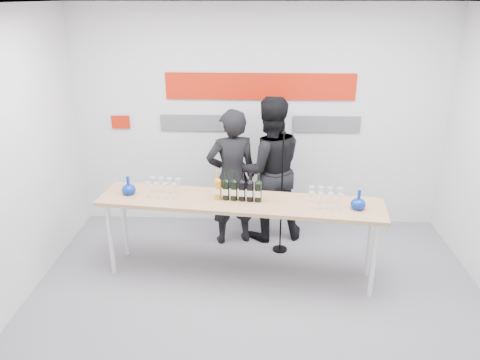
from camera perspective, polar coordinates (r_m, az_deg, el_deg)
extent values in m
plane|color=slate|center=(5.18, 2.09, -14.64)|extent=(5.00, 5.00, 0.00)
cube|color=silver|center=(6.38, 2.42, 7.39)|extent=(5.00, 0.04, 3.00)
cube|color=#BB1B08|center=(6.25, 2.48, 11.32)|extent=(2.50, 0.02, 0.35)
cube|color=#59595E|center=(6.42, -5.71, 6.95)|extent=(0.90, 0.02, 0.22)
cube|color=#59595E|center=(6.42, 10.52, 6.70)|extent=(0.90, 0.02, 0.22)
cube|color=#BB1B08|center=(6.64, -14.35, 6.86)|extent=(0.25, 0.02, 0.18)
cube|color=tan|center=(5.19, -0.05, -2.70)|extent=(3.21, 0.99, 0.04)
cylinder|color=silver|center=(5.63, -15.51, -6.91)|extent=(0.05, 0.05, 0.91)
cylinder|color=silver|center=(5.22, 15.99, -9.33)|extent=(0.05, 0.05, 0.91)
cylinder|color=silver|center=(5.97, -13.90, -5.04)|extent=(0.05, 0.05, 0.91)
cylinder|color=silver|center=(5.59, 15.54, -7.13)|extent=(0.05, 0.05, 0.91)
imported|color=black|center=(5.95, -1.00, 0.26)|extent=(0.75, 0.60, 1.79)
imported|color=black|center=(6.07, 3.55, 1.27)|extent=(1.07, 0.91, 1.92)
cylinder|color=black|center=(6.12, 4.87, -8.40)|extent=(0.19, 0.19, 0.02)
cylinder|color=black|center=(5.78, 5.10, -1.81)|extent=(0.02, 0.02, 1.55)
sphere|color=black|center=(5.48, 5.39, 5.73)|extent=(0.05, 0.05, 0.05)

